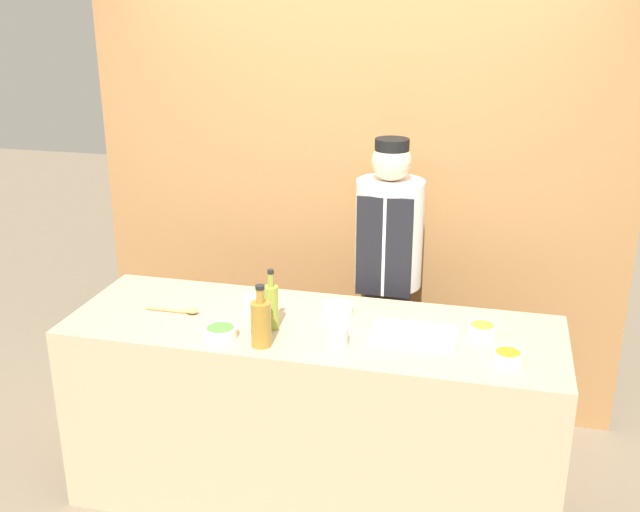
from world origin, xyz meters
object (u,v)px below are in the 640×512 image
(sauce_bowl_purple, at_px, (337,309))
(chef_center, at_px, (388,282))
(cutting_board, at_px, (414,334))
(bottle_oil, at_px, (271,306))
(sauce_bowl_yellow, at_px, (482,330))
(sauce_bowl_green, at_px, (221,332))
(sauce_bowl_white, at_px, (256,301))
(cup_steel, at_px, (337,335))
(sauce_bowl_orange, at_px, (508,357))
(wooden_spoon, at_px, (180,311))
(bottle_vinegar, at_px, (261,322))

(sauce_bowl_purple, relative_size, chef_center, 0.09)
(cutting_board, relative_size, bottle_oil, 1.32)
(sauce_bowl_yellow, relative_size, cutting_board, 0.34)
(sauce_bowl_green, relative_size, sauce_bowl_white, 1.27)
(sauce_bowl_purple, xyz_separation_m, cup_steel, (0.07, -0.30, 0.01))
(sauce_bowl_purple, distance_m, sauce_bowl_white, 0.40)
(sauce_bowl_yellow, xyz_separation_m, sauce_bowl_white, (-1.07, 0.06, 0.00))
(sauce_bowl_orange, xyz_separation_m, cup_steel, (-0.71, -0.00, 0.01))
(cutting_board, distance_m, wooden_spoon, 1.11)
(cup_steel, height_order, chef_center, chef_center)
(cutting_board, height_order, chef_center, chef_center)
(sauce_bowl_yellow, bearing_deg, cup_steel, -159.32)
(sauce_bowl_green, distance_m, wooden_spoon, 0.34)
(sauce_bowl_green, distance_m, cup_steel, 0.52)
(sauce_bowl_white, distance_m, cutting_board, 0.79)
(sauce_bowl_orange, distance_m, cup_steel, 0.71)
(sauce_bowl_purple, distance_m, bottle_oil, 0.35)
(wooden_spoon, relative_size, chef_center, 0.16)
(bottle_oil, xyz_separation_m, chef_center, (0.41, 0.73, -0.13))
(sauce_bowl_orange, relative_size, sauce_bowl_purple, 0.87)
(sauce_bowl_purple, distance_m, wooden_spoon, 0.74)
(sauce_bowl_white, distance_m, chef_center, 0.77)
(cup_steel, bearing_deg, cutting_board, 25.75)
(sauce_bowl_yellow, distance_m, wooden_spoon, 1.40)
(sauce_bowl_purple, relative_size, cutting_board, 0.39)
(sauce_bowl_purple, relative_size, cup_steel, 1.53)
(sauce_bowl_purple, xyz_separation_m, sauce_bowl_yellow, (0.67, -0.08, 0.00))
(cutting_board, relative_size, cup_steel, 3.96)
(cutting_board, xyz_separation_m, wooden_spoon, (-1.11, -0.01, 0.00))
(sauce_bowl_purple, height_order, chef_center, chef_center)
(sauce_bowl_green, relative_size, cutting_board, 0.40)
(sauce_bowl_orange, relative_size, sauce_bowl_white, 1.08)
(sauce_bowl_yellow, distance_m, cup_steel, 0.64)
(bottle_oil, height_order, cup_steel, bottle_oil)
(sauce_bowl_yellow, bearing_deg, sauce_bowl_green, -165.62)
(bottle_vinegar, height_order, wooden_spoon, bottle_vinegar)
(sauce_bowl_orange, relative_size, sauce_bowl_yellow, 0.99)
(sauce_bowl_orange, xyz_separation_m, wooden_spoon, (-1.51, 0.14, -0.01))
(sauce_bowl_green, bearing_deg, chef_center, 55.24)
(wooden_spoon, xyz_separation_m, chef_center, (0.88, 0.67, -0.03))
(sauce_bowl_green, relative_size, bottle_vinegar, 0.53)
(wooden_spoon, bearing_deg, sauce_bowl_orange, -5.22)
(bottle_oil, relative_size, bottle_vinegar, 1.01)
(sauce_bowl_purple, relative_size, sauce_bowl_yellow, 1.13)
(sauce_bowl_white, height_order, bottle_vinegar, bottle_vinegar)
(cutting_board, distance_m, chef_center, 0.70)
(sauce_bowl_orange, height_order, sauce_bowl_yellow, sauce_bowl_yellow)
(sauce_bowl_orange, relative_size, cutting_board, 0.34)
(sauce_bowl_white, bearing_deg, sauce_bowl_green, -98.04)
(cutting_board, distance_m, bottle_vinegar, 0.68)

